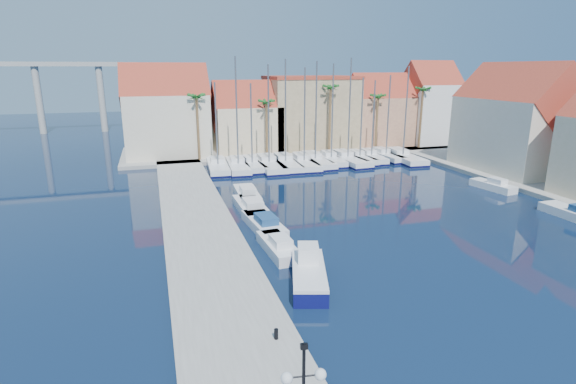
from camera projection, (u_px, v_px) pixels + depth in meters
The scene contains 37 objects.
ground at pixel (372, 290), 27.58m from camera, with size 260.00×260.00×0.00m, color black.
quay_west at pixel (200, 229), 37.46m from camera, with size 6.00×77.00×0.50m, color gray.
shore_north at pixel (293, 149), 74.59m from camera, with size 54.00×16.00×0.50m, color gray.
shore_east at pixel (568, 188), 50.27m from camera, with size 12.00×60.00×0.50m, color gray.
lamp_post at pixel (304, 384), 14.39m from camera, with size 1.49×0.54×4.40m.
bollard at pixel (276, 334), 21.72m from camera, with size 0.21×0.21×0.52m, color black.
fishing_boat at pixel (309, 273), 28.37m from camera, with size 3.71×6.43×2.14m.
motorboat_west_0 at pixel (279, 246), 33.10m from camera, with size 2.11×5.72×1.40m.
motorboat_west_1 at pixel (264, 223), 37.94m from camera, with size 2.65×6.71×1.40m.
motorboat_west_2 at pixel (251, 207), 42.47m from camera, with size 2.38×7.14×1.40m.
motorboat_west_3 at pixel (247, 194), 46.86m from camera, with size 2.39×6.63×1.40m.
motorboat_east_1 at pixel (493, 185), 50.33m from camera, with size 2.51×5.41×1.40m.
sailboat_0 at pixel (218, 166), 59.84m from camera, with size 3.19×9.83×11.48m.
sailboat_1 at pixel (238, 165), 60.09m from camera, with size 3.34×9.95×14.63m.
sailboat_2 at pixel (251, 164), 60.85m from camera, with size 2.75×8.85×11.32m.
sailboat_3 at pixel (268, 164), 61.39m from camera, with size 3.18×11.35×13.69m.
sailboat_4 at pixel (285, 163), 62.03m from camera, with size 3.57×11.24×14.34m.
sailboat_5 at pixel (303, 162), 62.30m from camera, with size 3.42×10.45×13.30m.
sailboat_6 at pixel (314, 160), 63.60m from camera, with size 3.11×10.71×14.12m.
sailboat_7 at pixel (330, 159), 64.37m from camera, with size 2.87×8.96×13.80m.
sailboat_8 at pixel (346, 159), 64.79m from camera, with size 3.63×11.21×14.57m.
sailboat_9 at pixel (358, 158), 65.27m from camera, with size 2.78×8.62×11.96m.
sailboat_10 at pixel (370, 157), 66.10m from camera, with size 2.89×8.70×11.56m.
sailboat_11 at pixel (384, 155), 67.12m from camera, with size 3.00×8.93×12.25m.
sailboat_12 at pixel (401, 156), 66.44m from camera, with size 3.70×11.54×13.49m.
building_0 at pixel (167, 115), 66.42m from camera, with size 12.30×9.00×13.50m.
building_1 at pixel (246, 121), 70.09m from camera, with size 10.30×8.00×11.00m.
building_2 at pixel (311, 112), 73.82m from camera, with size 14.20×10.20×11.50m.
building_3 at pixel (379, 113), 76.35m from camera, with size 10.30×8.00×12.00m.
building_4 at pixel (429, 105), 77.65m from camera, with size 8.30×8.00×14.00m.
building_6 at pixel (515, 123), 56.91m from camera, with size 9.00×14.30×13.50m.
palm_0 at pixel (196, 99), 62.24m from camera, with size 2.60×2.60×10.15m.
palm_1 at pixel (266, 104), 65.28m from camera, with size 2.60×2.60×9.15m.
palm_2 at pixel (331, 90), 67.57m from camera, with size 2.60×2.60×11.15m.
palm_3 at pixel (378, 99), 70.17m from camera, with size 2.60×2.60×9.65m.
palm_4 at pixel (423, 92), 72.15m from camera, with size 2.60×2.60×10.65m.
viaduct at pixel (8, 83), 89.62m from camera, with size 48.00×2.20×14.45m.
Camera 1 is at (-12.17, -22.41, 13.18)m, focal length 28.00 mm.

